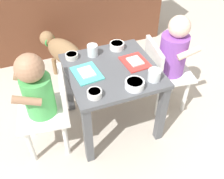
% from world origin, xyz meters
% --- Properties ---
extents(ground_plane, '(7.00, 7.00, 0.00)m').
position_xyz_m(ground_plane, '(0.00, 0.00, 0.00)').
color(ground_plane, beige).
extents(dining_table, '(0.52, 0.51, 0.46)m').
position_xyz_m(dining_table, '(0.00, 0.00, 0.37)').
color(dining_table, '#515459').
rests_on(dining_table, ground).
extents(seated_child_left, '(0.31, 0.31, 0.67)m').
position_xyz_m(seated_child_left, '(-0.42, -0.03, 0.43)').
color(seated_child_left, white).
rests_on(seated_child_left, ground).
extents(seated_child_right, '(0.31, 0.31, 0.69)m').
position_xyz_m(seated_child_right, '(0.42, 0.04, 0.43)').
color(seated_child_right, white).
rests_on(seated_child_right, ground).
extents(dog, '(0.32, 0.43, 0.34)m').
position_xyz_m(dog, '(-0.17, 0.64, 0.23)').
color(dog, olive).
rests_on(dog, ground).
extents(food_tray_left, '(0.16, 0.19, 0.02)m').
position_xyz_m(food_tray_left, '(-0.15, 0.01, 0.46)').
color(food_tray_left, '#4CC6BC').
rests_on(food_tray_left, dining_table).
extents(food_tray_right, '(0.15, 0.18, 0.02)m').
position_xyz_m(food_tray_right, '(0.15, 0.01, 0.46)').
color(food_tray_right, red).
rests_on(food_tray_right, dining_table).
extents(water_cup_left, '(0.07, 0.07, 0.06)m').
position_xyz_m(water_cup_left, '(0.18, -0.17, 0.48)').
color(water_cup_left, white).
rests_on(water_cup_left, dining_table).
extents(water_cup_right, '(0.06, 0.06, 0.07)m').
position_xyz_m(water_cup_right, '(-0.06, 0.17, 0.49)').
color(water_cup_right, white).
rests_on(water_cup_right, dining_table).
extents(cereal_bowl_left_side, '(0.09, 0.09, 0.04)m').
position_xyz_m(cereal_bowl_left_side, '(0.11, 0.19, 0.48)').
color(cereal_bowl_left_side, white).
rests_on(cereal_bowl_left_side, dining_table).
extents(cereal_bowl_right_side, '(0.08, 0.08, 0.03)m').
position_xyz_m(cereal_bowl_right_side, '(-0.19, 0.19, 0.47)').
color(cereal_bowl_right_side, silver).
rests_on(cereal_bowl_right_side, dining_table).
extents(veggie_bowl_far, '(0.08, 0.08, 0.03)m').
position_xyz_m(veggie_bowl_far, '(-0.16, -0.18, 0.47)').
color(veggie_bowl_far, white).
rests_on(veggie_bowl_far, dining_table).
extents(veggie_bowl_near, '(0.10, 0.10, 0.04)m').
position_xyz_m(veggie_bowl_near, '(0.05, -0.19, 0.48)').
color(veggie_bowl_near, white).
rests_on(veggie_bowl_near, dining_table).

